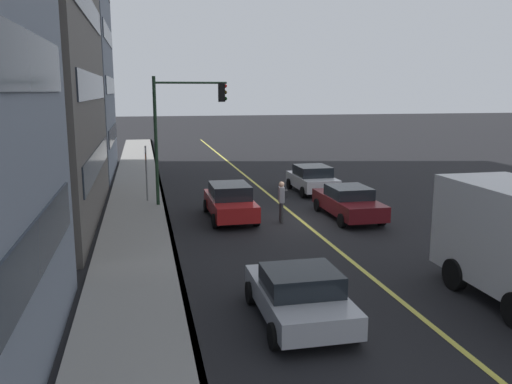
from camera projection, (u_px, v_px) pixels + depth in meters
name	position (u px, v px, depth m)	size (l,w,h in m)	color
ground	(302.00, 221.00, 22.93)	(200.00, 200.00, 0.00)	black
sidewalk_slab	(136.00, 228.00, 21.45)	(80.00, 2.83, 0.15)	gray
curb_edge	(169.00, 227.00, 21.73)	(80.00, 0.16, 0.15)	slate
lane_stripe_center	(302.00, 221.00, 22.93)	(80.00, 0.16, 0.01)	#D8CC4C
building_glass_right	(36.00, 7.00, 33.93)	(11.63, 8.88, 21.85)	slate
car_maroon	(348.00, 202.00, 23.40)	(4.72, 1.99, 1.44)	#591116
car_white	(312.00, 179.00, 29.31)	(4.09, 2.08, 1.51)	silver
car_silver	(299.00, 295.00, 12.86)	(3.92, 2.09, 1.37)	#A8AAB2
car_red	(230.00, 201.00, 23.26)	(4.57, 1.97, 1.57)	red
pedestrian_with_backpack	(282.00, 198.00, 22.55)	(0.45, 0.40, 1.79)	#383838
traffic_light_mast	(182.00, 120.00, 25.10)	(0.28, 3.54, 6.28)	#1E3823
street_sign_post	(146.00, 170.00, 26.23)	(0.60, 0.08, 2.93)	slate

